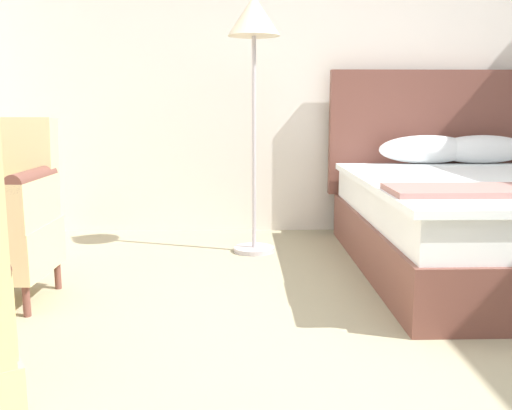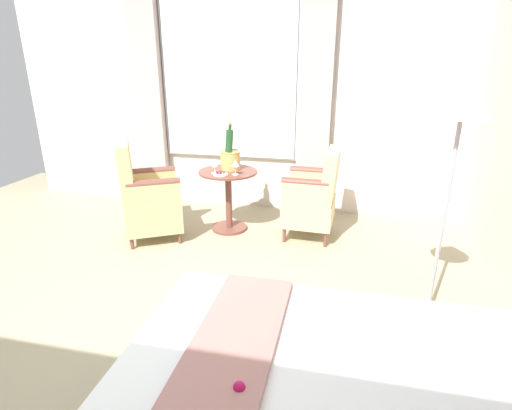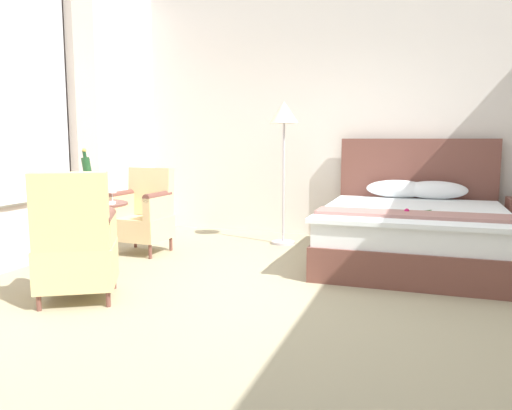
{
  "view_description": "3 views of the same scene",
  "coord_description": "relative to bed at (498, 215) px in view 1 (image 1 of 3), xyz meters",
  "views": [
    {
      "loc": [
        -0.74,
        -1.79,
        1.0
      ],
      "look_at": [
        -0.66,
        0.9,
        0.52
      ],
      "focal_mm": 40.0,
      "sensor_mm": 36.0,
      "label": 1
    },
    {
      "loc": [
        1.93,
        1.38,
        1.75
      ],
      "look_at": [
        -0.7,
        0.78,
        0.77
      ],
      "focal_mm": 28.0,
      "sensor_mm": 36.0,
      "label": 2
    },
    {
      "loc": [
        0.95,
        -3.66,
        1.25
      ],
      "look_at": [
        -0.55,
        0.74,
        0.63
      ],
      "focal_mm": 35.0,
      "sensor_mm": 36.0,
      "label": 3
    }
  ],
  "objects": [
    {
      "name": "ground_plane",
      "position": [
        -0.85,
        -1.61,
        -0.33
      ],
      "size": [
        7.01,
        7.01,
        0.0
      ],
      "primitive_type": "plane",
      "color": "tan"
    },
    {
      "name": "wall_headboard_side",
      "position": [
        -0.85,
        1.15,
        1.26
      ],
      "size": [
        5.63,
        0.12,
        3.17
      ],
      "color": "silver",
      "rests_on": "ground"
    },
    {
      "name": "bed",
      "position": [
        0.0,
        0.0,
        0.0
      ],
      "size": [
        1.8,
        2.12,
        1.26
      ],
      "color": "brown",
      "rests_on": "ground"
    },
    {
      "name": "floor_lamp_brass",
      "position": [
        -1.49,
        0.42,
        1.1
      ],
      "size": [
        0.34,
        0.34,
        1.69
      ],
      "color": "#B2AAB1",
      "rests_on": "ground"
    }
  ]
}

